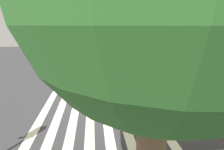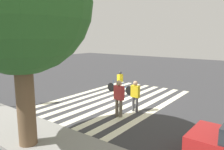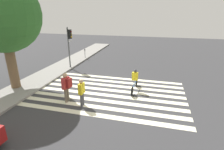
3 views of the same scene
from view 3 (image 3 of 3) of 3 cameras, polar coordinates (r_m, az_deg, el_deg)
ground_plane at (r=12.14m, az=-0.59°, el=-5.82°), size 60.00×60.00×0.00m
sidewalk_curb at (r=14.88m, az=-24.55°, el=-2.43°), size 36.00×2.50×0.14m
crosswalk_stripes at (r=12.14m, az=-0.59°, el=-5.80°), size 6.13×10.00×0.01m
traffic_light at (r=17.11m, az=-13.73°, el=10.96°), size 0.60×0.50×3.96m
parking_meter at (r=20.95m, az=-8.89°, el=7.77°), size 0.15×0.15×1.26m
street_tree at (r=13.58m, az=-32.32°, el=16.24°), size 4.85×4.85×7.55m
pedestrian_child_with_backpack at (r=10.93m, az=-14.63°, el=-3.24°), size 0.55×0.49×1.87m
pedestrian_adult_tall_backpack at (r=10.30m, az=-9.90°, el=-5.20°), size 0.48×0.25×1.69m
cyclist_far_lane at (r=12.22m, az=7.45°, el=-1.41°), size 2.30×0.41×1.59m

